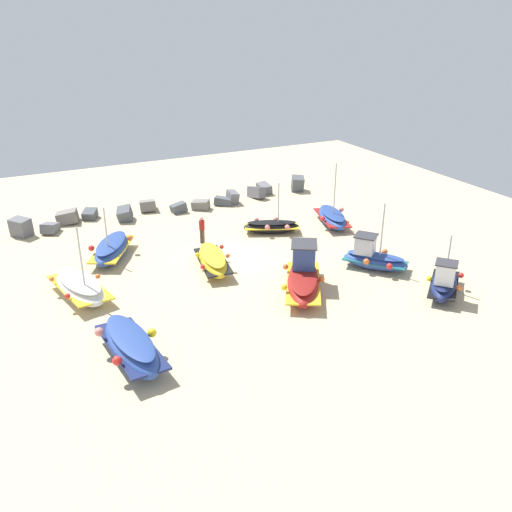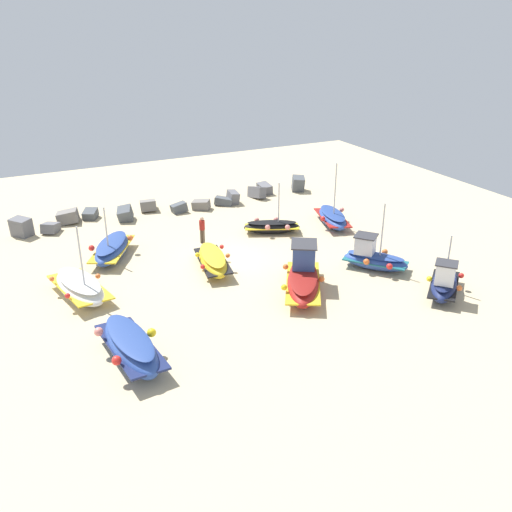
{
  "view_description": "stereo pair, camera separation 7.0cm",
  "coord_description": "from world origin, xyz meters",
  "px_view_note": "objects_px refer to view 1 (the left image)",
  "views": [
    {
      "loc": [
        -10.47,
        -24.89,
        12.23
      ],
      "look_at": [
        0.91,
        -1.99,
        0.9
      ],
      "focal_mm": 38.65,
      "sensor_mm": 36.0,
      "label": 1
    },
    {
      "loc": [
        -10.41,
        -24.92,
        12.23
      ],
      "look_at": [
        0.91,
        -1.99,
        0.9
      ],
      "focal_mm": 38.65,
      "sensor_mm": 36.0,
      "label": 2
    }
  ],
  "objects_px": {
    "person_walking": "(202,228)",
    "fishing_boat_5": "(332,218)",
    "fishing_boat_6": "(112,249)",
    "fishing_boat_7": "(272,226)",
    "fishing_boat_2": "(213,261)",
    "fishing_boat_3": "(374,258)",
    "fishing_boat_4": "(80,287)",
    "fishing_boat_8": "(444,283)",
    "fishing_boat_0": "(303,277)",
    "fishing_boat_1": "(131,346)"
  },
  "relations": [
    {
      "from": "person_walking",
      "to": "fishing_boat_5",
      "type": "bearing_deg",
      "value": -40.91
    },
    {
      "from": "fishing_boat_6",
      "to": "fishing_boat_7",
      "type": "height_order",
      "value": "fishing_boat_7"
    },
    {
      "from": "fishing_boat_2",
      "to": "fishing_boat_6",
      "type": "xyz_separation_m",
      "value": [
        -4.33,
        3.83,
        0.02
      ]
    },
    {
      "from": "fishing_boat_3",
      "to": "fishing_boat_4",
      "type": "height_order",
      "value": "fishing_boat_4"
    },
    {
      "from": "fishing_boat_5",
      "to": "fishing_boat_6",
      "type": "distance_m",
      "value": 13.6
    },
    {
      "from": "fishing_boat_2",
      "to": "fishing_boat_5",
      "type": "distance_m",
      "value": 9.65
    },
    {
      "from": "fishing_boat_5",
      "to": "fishing_boat_7",
      "type": "relative_size",
      "value": 1.14
    },
    {
      "from": "fishing_boat_2",
      "to": "fishing_boat_3",
      "type": "relative_size",
      "value": 1.11
    },
    {
      "from": "person_walking",
      "to": "fishing_boat_3",
      "type": "bearing_deg",
      "value": -82.6
    },
    {
      "from": "fishing_boat_2",
      "to": "fishing_boat_4",
      "type": "height_order",
      "value": "fishing_boat_4"
    },
    {
      "from": "fishing_boat_8",
      "to": "person_walking",
      "type": "bearing_deg",
      "value": -95.67
    },
    {
      "from": "fishing_boat_6",
      "to": "fishing_boat_2",
      "type": "bearing_deg",
      "value": -102.5
    },
    {
      "from": "fishing_boat_0",
      "to": "fishing_boat_5",
      "type": "distance_m",
      "value": 9.36
    },
    {
      "from": "fishing_boat_5",
      "to": "fishing_boat_8",
      "type": "relative_size",
      "value": 1.21
    },
    {
      "from": "fishing_boat_0",
      "to": "fishing_boat_6",
      "type": "bearing_deg",
      "value": 73.35
    },
    {
      "from": "fishing_boat_2",
      "to": "fishing_boat_7",
      "type": "xyz_separation_m",
      "value": [
        5.17,
        3.23,
        -0.08
      ]
    },
    {
      "from": "fishing_boat_2",
      "to": "person_walking",
      "type": "relative_size",
      "value": 2.47
    },
    {
      "from": "fishing_boat_0",
      "to": "fishing_boat_1",
      "type": "distance_m",
      "value": 9.08
    },
    {
      "from": "fishing_boat_7",
      "to": "fishing_boat_8",
      "type": "height_order",
      "value": "fishing_boat_7"
    },
    {
      "from": "fishing_boat_4",
      "to": "fishing_boat_5",
      "type": "distance_m",
      "value": 16.18
    },
    {
      "from": "fishing_boat_7",
      "to": "fishing_boat_8",
      "type": "distance_m",
      "value": 11.22
    },
    {
      "from": "fishing_boat_0",
      "to": "fishing_boat_8",
      "type": "xyz_separation_m",
      "value": [
        5.76,
        -3.27,
        -0.09
      ]
    },
    {
      "from": "fishing_boat_1",
      "to": "person_walking",
      "type": "relative_size",
      "value": 2.78
    },
    {
      "from": "fishing_boat_2",
      "to": "fishing_boat_3",
      "type": "height_order",
      "value": "fishing_boat_3"
    },
    {
      "from": "fishing_boat_3",
      "to": "fishing_boat_4",
      "type": "bearing_deg",
      "value": 36.92
    },
    {
      "from": "fishing_boat_1",
      "to": "fishing_boat_8",
      "type": "bearing_deg",
      "value": -100.31
    },
    {
      "from": "fishing_boat_0",
      "to": "fishing_boat_7",
      "type": "bearing_deg",
      "value": 14.23
    },
    {
      "from": "fishing_boat_1",
      "to": "fishing_boat_3",
      "type": "distance_m",
      "value": 13.68
    },
    {
      "from": "fishing_boat_0",
      "to": "fishing_boat_2",
      "type": "relative_size",
      "value": 1.19
    },
    {
      "from": "fishing_boat_1",
      "to": "fishing_boat_8",
      "type": "height_order",
      "value": "fishing_boat_8"
    },
    {
      "from": "fishing_boat_1",
      "to": "fishing_boat_3",
      "type": "xyz_separation_m",
      "value": [
        13.43,
        2.61,
        -0.03
      ]
    },
    {
      "from": "fishing_boat_5",
      "to": "fishing_boat_8",
      "type": "distance_m",
      "value": 10.23
    },
    {
      "from": "fishing_boat_5",
      "to": "fishing_boat_2",
      "type": "bearing_deg",
      "value": 123.49
    },
    {
      "from": "fishing_boat_6",
      "to": "fishing_boat_8",
      "type": "relative_size",
      "value": 1.28
    },
    {
      "from": "fishing_boat_7",
      "to": "person_walking",
      "type": "height_order",
      "value": "fishing_boat_7"
    },
    {
      "from": "fishing_boat_1",
      "to": "fishing_boat_3",
      "type": "bearing_deg",
      "value": -84.58
    },
    {
      "from": "fishing_boat_1",
      "to": "fishing_boat_6",
      "type": "distance_m",
      "value": 10.16
    },
    {
      "from": "fishing_boat_2",
      "to": "fishing_boat_8",
      "type": "height_order",
      "value": "fishing_boat_8"
    },
    {
      "from": "fishing_boat_1",
      "to": "fishing_boat_3",
      "type": "height_order",
      "value": "fishing_boat_3"
    },
    {
      "from": "fishing_boat_7",
      "to": "fishing_boat_2",
      "type": "bearing_deg",
      "value": 56.17
    },
    {
      "from": "person_walking",
      "to": "fishing_boat_0",
      "type": "bearing_deg",
      "value": -110.3
    },
    {
      "from": "fishing_boat_0",
      "to": "person_walking",
      "type": "height_order",
      "value": "fishing_boat_0"
    },
    {
      "from": "fishing_boat_0",
      "to": "fishing_boat_6",
      "type": "distance_m",
      "value": 10.8
    },
    {
      "from": "fishing_boat_7",
      "to": "fishing_boat_1",
      "type": "bearing_deg",
      "value": 64.62
    },
    {
      "from": "fishing_boat_0",
      "to": "fishing_boat_1",
      "type": "xyz_separation_m",
      "value": [
        -8.84,
        -2.07,
        -0.08
      ]
    },
    {
      "from": "fishing_boat_1",
      "to": "person_walking",
      "type": "distance_m",
      "value": 11.81
    },
    {
      "from": "fishing_boat_4",
      "to": "fishing_boat_7",
      "type": "relative_size",
      "value": 1.24
    },
    {
      "from": "fishing_boat_8",
      "to": "fishing_boat_3",
      "type": "bearing_deg",
      "value": -114.38
    },
    {
      "from": "fishing_boat_8",
      "to": "fishing_boat_6",
      "type": "bearing_deg",
      "value": -82.32
    },
    {
      "from": "fishing_boat_6",
      "to": "person_walking",
      "type": "height_order",
      "value": "fishing_boat_6"
    }
  ]
}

